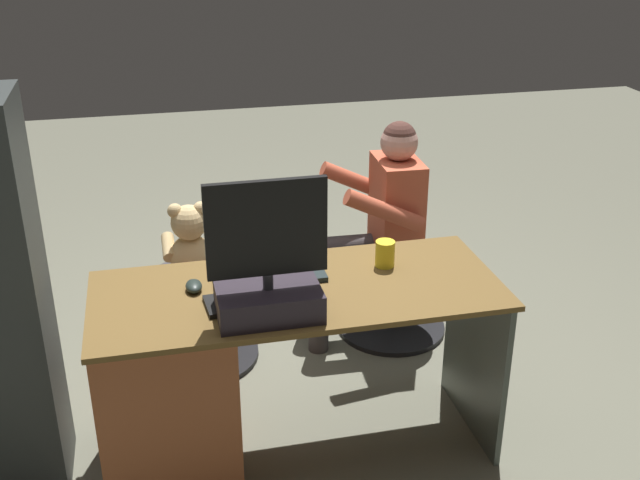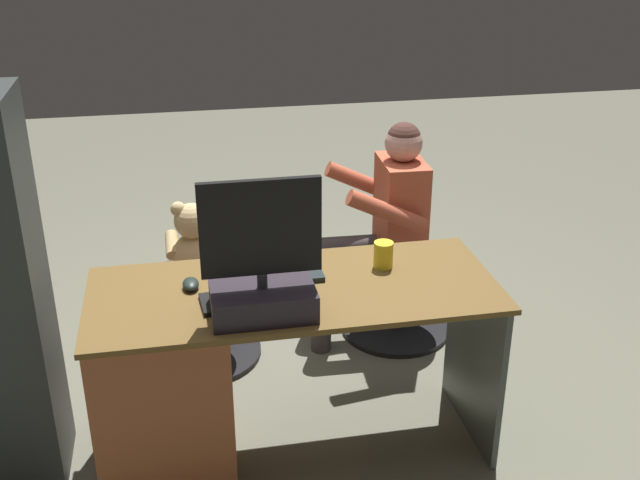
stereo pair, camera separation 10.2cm
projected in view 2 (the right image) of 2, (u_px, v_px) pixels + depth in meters
The scene contains 11 objects.
ground_plane at pixel (282, 387), 3.52m from camera, with size 10.00×10.00×0.00m, color #676756.
desk at pixel (189, 378), 2.91m from camera, with size 1.51×0.63×0.73m.
monitor at pixel (262, 279), 2.61m from camera, with size 0.41×0.23×0.49m.
keyboard at pixel (267, 276), 2.90m from camera, with size 0.42×0.14×0.02m, color black.
computer_mouse at pixel (191, 284), 2.83m from camera, with size 0.06×0.10×0.04m, color #212B26.
cup at pixel (383, 255), 2.98m from camera, with size 0.08×0.08×0.10m, color yellow.
tv_remote at pixel (208, 304), 2.71m from camera, with size 0.04×0.15×0.02m, color black.
office_chair_teddy at pixel (199, 312), 3.67m from camera, with size 0.58×0.58×0.44m.
teddy_bear at pixel (193, 241), 3.53m from camera, with size 0.25×0.26×0.37m.
visitor_chair at pixel (397, 287), 3.87m from camera, with size 0.55×0.55×0.44m.
person at pixel (381, 218), 3.69m from camera, with size 0.57×0.49×1.10m.
Camera 2 is at (0.39, 2.91, 2.06)m, focal length 43.30 mm.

